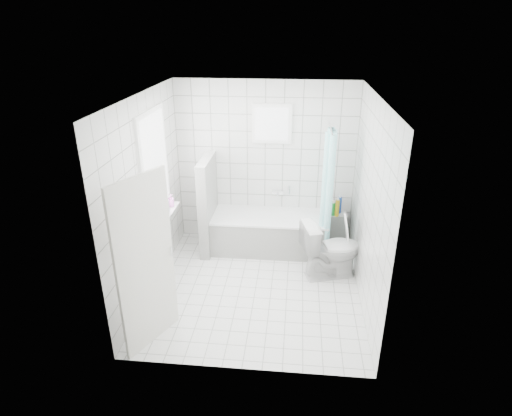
# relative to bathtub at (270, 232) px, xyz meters

# --- Properties ---
(ground) EXTENTS (3.00, 3.00, 0.00)m
(ground) POSITION_rel_bathtub_xyz_m (-0.11, -1.13, -0.29)
(ground) COLOR white
(ground) RESTS_ON ground
(ceiling) EXTENTS (3.00, 3.00, 0.00)m
(ceiling) POSITION_rel_bathtub_xyz_m (-0.11, -1.13, 2.31)
(ceiling) COLOR white
(ceiling) RESTS_ON ground
(wall_back) EXTENTS (2.80, 0.02, 2.60)m
(wall_back) POSITION_rel_bathtub_xyz_m (-0.11, 0.37, 1.01)
(wall_back) COLOR white
(wall_back) RESTS_ON ground
(wall_front) EXTENTS (2.80, 0.02, 2.60)m
(wall_front) POSITION_rel_bathtub_xyz_m (-0.11, -2.62, 1.01)
(wall_front) COLOR white
(wall_front) RESTS_ON ground
(wall_left) EXTENTS (0.02, 3.00, 2.60)m
(wall_left) POSITION_rel_bathtub_xyz_m (-1.51, -1.13, 1.01)
(wall_left) COLOR white
(wall_left) RESTS_ON ground
(wall_right) EXTENTS (0.02, 3.00, 2.60)m
(wall_right) POSITION_rel_bathtub_xyz_m (1.29, -1.13, 1.01)
(wall_right) COLOR white
(wall_right) RESTS_ON ground
(window_left) EXTENTS (0.01, 0.90, 1.40)m
(window_left) POSITION_rel_bathtub_xyz_m (-1.47, -0.83, 1.31)
(window_left) COLOR white
(window_left) RESTS_ON wall_left
(window_back) EXTENTS (0.50, 0.01, 0.50)m
(window_back) POSITION_rel_bathtub_xyz_m (-0.01, 0.33, 1.66)
(window_back) COLOR white
(window_back) RESTS_ON wall_back
(window_sill) EXTENTS (0.18, 1.02, 0.08)m
(window_sill) POSITION_rel_bathtub_xyz_m (-1.42, -0.83, 0.57)
(window_sill) COLOR white
(window_sill) RESTS_ON wall_left
(door) EXTENTS (0.39, 0.74, 2.00)m
(door) POSITION_rel_bathtub_xyz_m (-1.18, -2.25, 0.71)
(door) COLOR silver
(door) RESTS_ON ground
(bathtub) EXTENTS (1.80, 0.77, 0.58)m
(bathtub) POSITION_rel_bathtub_xyz_m (0.00, 0.00, 0.00)
(bathtub) COLOR white
(bathtub) RESTS_ON ground
(partition_wall) EXTENTS (0.15, 0.85, 1.50)m
(partition_wall) POSITION_rel_bathtub_xyz_m (-0.96, -0.05, 0.46)
(partition_wall) COLOR white
(partition_wall) RESTS_ON ground
(tiled_ledge) EXTENTS (0.40, 0.24, 0.55)m
(tiled_ledge) POSITION_rel_bathtub_xyz_m (1.01, 0.25, -0.02)
(tiled_ledge) COLOR white
(tiled_ledge) RESTS_ON ground
(toilet) EXTENTS (0.94, 0.70, 0.85)m
(toilet) POSITION_rel_bathtub_xyz_m (0.92, -0.70, 0.14)
(toilet) COLOR white
(toilet) RESTS_ON ground
(curtain_rod) EXTENTS (0.02, 0.80, 0.02)m
(curtain_rod) POSITION_rel_bathtub_xyz_m (0.84, -0.03, 1.71)
(curtain_rod) COLOR silver
(curtain_rod) RESTS_ON wall_back
(shower_curtain) EXTENTS (0.14, 0.48, 1.78)m
(shower_curtain) POSITION_rel_bathtub_xyz_m (0.84, -0.16, 0.81)
(shower_curtain) COLOR #53F3F0
(shower_curtain) RESTS_ON curtain_rod
(tub_faucet) EXTENTS (0.18, 0.06, 0.06)m
(tub_faucet) POSITION_rel_bathtub_xyz_m (0.10, 0.33, 0.56)
(tub_faucet) COLOR silver
(tub_faucet) RESTS_ON wall_back
(sill_bottles) EXTENTS (0.17, 0.84, 0.28)m
(sill_bottles) POSITION_rel_bathtub_xyz_m (-1.41, -0.89, 0.73)
(sill_bottles) COLOR silver
(sill_bottles) RESTS_ON window_sill
(ledge_bottles) EXTENTS (0.17, 0.19, 0.27)m
(ledge_bottles) POSITION_rel_bathtub_xyz_m (1.03, 0.23, 0.38)
(ledge_bottles) COLOR #B93615
(ledge_bottles) RESTS_ON tiled_ledge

